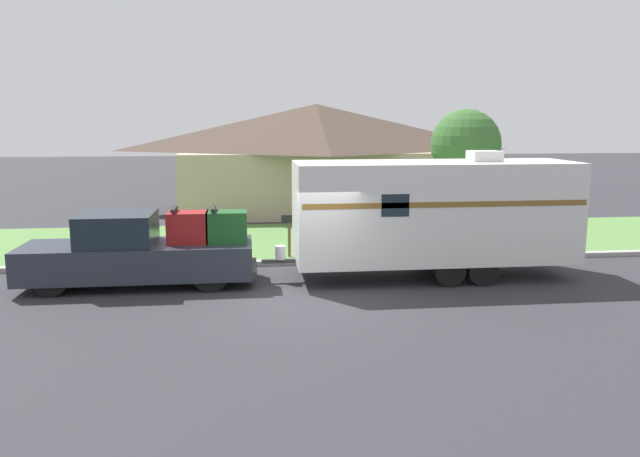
% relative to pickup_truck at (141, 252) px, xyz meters
% --- Properties ---
extents(ground_plane, '(120.00, 120.00, 0.00)m').
position_rel_pickup_truck_xyz_m(ground_plane, '(4.22, -1.85, -0.89)').
color(ground_plane, '#2D2D33').
extents(curb_strip, '(80.00, 0.30, 0.14)m').
position_rel_pickup_truck_xyz_m(curb_strip, '(4.22, 1.90, -0.82)').
color(curb_strip, '#999993').
rests_on(curb_strip, ground_plane).
extents(lawn_strip, '(80.00, 7.00, 0.03)m').
position_rel_pickup_truck_xyz_m(lawn_strip, '(4.22, 5.55, -0.87)').
color(lawn_strip, '#568442').
rests_on(lawn_strip, ground_plane).
extents(house_across_street, '(13.18, 7.55, 4.94)m').
position_rel_pickup_truck_xyz_m(house_across_street, '(5.97, 13.10, 1.68)').
color(house_across_street, tan).
rests_on(house_across_street, ground_plane).
extents(pickup_truck, '(5.93, 1.92, 2.02)m').
position_rel_pickup_truck_xyz_m(pickup_truck, '(0.00, 0.00, 0.00)').
color(pickup_truck, black).
rests_on(pickup_truck, ground_plane).
extents(travel_trailer, '(8.36, 2.34, 3.41)m').
position_rel_pickup_truck_xyz_m(travel_trailer, '(7.71, -0.00, 0.92)').
color(travel_trailer, black).
rests_on(travel_trailer, ground_plane).
extents(mailbox, '(0.48, 0.20, 1.35)m').
position_rel_pickup_truck_xyz_m(mailbox, '(4.00, 2.83, 0.15)').
color(mailbox, brown).
rests_on(mailbox, ground_plane).
extents(tree_in_yard, '(2.40, 2.40, 4.59)m').
position_rel_pickup_truck_xyz_m(tree_in_yard, '(10.20, 4.70, 2.48)').
color(tree_in_yard, brown).
rests_on(tree_in_yard, ground_plane).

